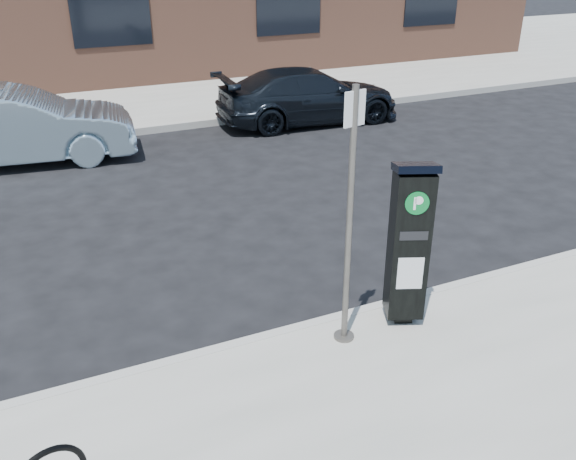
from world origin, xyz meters
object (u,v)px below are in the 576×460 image
parking_kiosk (409,242)px  sign_pole (349,224)px  car_silver (16,127)px  car_dark (309,96)px

parking_kiosk → sign_pole: size_ratio=0.69×
sign_pole → car_silver: sign_pole is taller
car_silver → car_dark: car_silver is taller
sign_pole → car_silver: size_ratio=0.61×
parking_kiosk → sign_pole: bearing=-154.8°
car_silver → sign_pole: bearing=-153.1°
car_silver → car_dark: 6.09m
sign_pole → car_dark: size_ratio=0.61×
parking_kiosk → car_silver: size_ratio=0.42×
parking_kiosk → sign_pole: 0.80m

